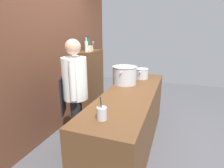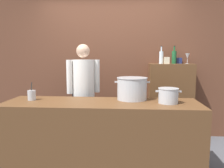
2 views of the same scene
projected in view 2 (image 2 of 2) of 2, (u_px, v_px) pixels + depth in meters
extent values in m
cube|color=brown|center=(110.00, 55.00, 4.13)|extent=(4.40, 0.10, 3.00)
cube|color=brown|center=(102.00, 136.00, 2.87)|extent=(2.47, 0.70, 0.90)
cube|color=brown|center=(170.00, 102.00, 3.94)|extent=(0.76, 0.32, 1.34)
cylinder|color=black|center=(90.00, 121.00, 3.63)|extent=(0.14, 0.14, 0.84)
cylinder|color=black|center=(78.00, 123.00, 3.56)|extent=(0.14, 0.14, 0.84)
cylinder|color=white|center=(84.00, 78.00, 3.50)|extent=(0.34, 0.34, 0.58)
cube|color=black|center=(81.00, 92.00, 3.70)|extent=(0.28, 0.15, 0.52)
cylinder|color=white|center=(97.00, 76.00, 3.58)|extent=(0.09, 0.09, 0.52)
cylinder|color=white|center=(69.00, 77.00, 3.42)|extent=(0.09, 0.09, 0.52)
sphere|color=tan|center=(83.00, 51.00, 3.45)|extent=(0.21, 0.21, 0.21)
cylinder|color=#B7BABF|center=(132.00, 89.00, 2.97)|extent=(0.39, 0.39, 0.29)
cylinder|color=#B7BABF|center=(132.00, 78.00, 2.95)|extent=(0.41, 0.41, 0.01)
cube|color=#B7BABF|center=(116.00, 82.00, 2.97)|extent=(0.04, 0.02, 0.02)
cube|color=#B7BABF|center=(148.00, 82.00, 2.94)|extent=(0.04, 0.02, 0.02)
cylinder|color=#B7BABF|center=(168.00, 96.00, 2.75)|extent=(0.24, 0.24, 0.18)
cylinder|color=#B7BABF|center=(168.00, 88.00, 2.74)|extent=(0.25, 0.25, 0.01)
cube|color=#B7BABF|center=(157.00, 91.00, 2.75)|extent=(0.04, 0.02, 0.02)
cube|color=#B7BABF|center=(180.00, 91.00, 2.73)|extent=(0.04, 0.02, 0.02)
cylinder|color=#B7BABF|center=(32.00, 95.00, 2.93)|extent=(0.10, 0.10, 0.13)
cylinder|color=#262626|center=(31.00, 90.00, 2.93)|extent=(0.03, 0.03, 0.22)
cylinder|color=olive|center=(31.00, 91.00, 2.95)|extent=(0.03, 0.02, 0.19)
cylinder|color=#1E592D|center=(174.00, 57.00, 3.88)|extent=(0.08, 0.08, 0.22)
cylinder|color=#1E592D|center=(174.00, 49.00, 3.86)|extent=(0.03, 0.03, 0.08)
cylinder|color=black|center=(174.00, 46.00, 3.86)|extent=(0.03, 0.03, 0.01)
cylinder|color=silver|center=(161.00, 58.00, 3.83)|extent=(0.07, 0.07, 0.21)
cylinder|color=silver|center=(161.00, 49.00, 3.81)|extent=(0.02, 0.02, 0.08)
cylinder|color=black|center=(162.00, 46.00, 3.80)|extent=(0.03, 0.03, 0.01)
cylinder|color=silver|center=(187.00, 64.00, 3.88)|extent=(0.06, 0.06, 0.01)
cylinder|color=silver|center=(187.00, 61.00, 3.88)|extent=(0.01, 0.01, 0.08)
cone|color=silver|center=(187.00, 56.00, 3.87)|extent=(0.08, 0.08, 0.09)
cube|color=navy|center=(179.00, 61.00, 3.95)|extent=(0.09, 0.09, 0.10)
cube|color=beige|center=(167.00, 60.00, 3.79)|extent=(0.08, 0.08, 0.12)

